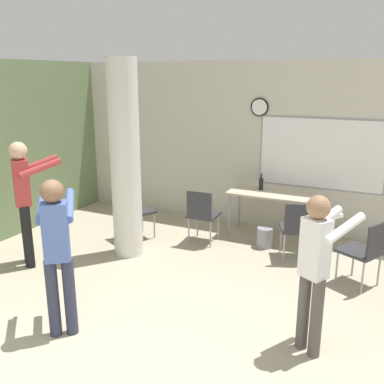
{
  "coord_description": "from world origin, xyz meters",
  "views": [
    {
      "loc": [
        2.03,
        -1.96,
        2.57
      ],
      "look_at": [
        -0.13,
        2.61,
        1.18
      ],
      "focal_mm": 40.0,
      "sensor_mm": 36.0,
      "label": 1
    }
  ],
  "objects": [
    {
      "name": "waste_bin",
      "position": [
        0.41,
        4.07,
        0.15
      ],
      "size": [
        0.24,
        0.24,
        0.31
      ],
      "color": "gray",
      "rests_on": "ground_plane"
    },
    {
      "name": "chair_table_right",
      "position": [
        0.94,
        3.8,
        0.51
      ],
      "size": [
        0.57,
        0.57,
        0.87
      ],
      "color": "#2D2D33",
      "rests_on": "ground_plane"
    },
    {
      "name": "wall_back",
      "position": [
        0.02,
        5.06,
        1.4
      ],
      "size": [
        8.0,
        0.15,
        2.8
      ],
      "color": "beige",
      "rests_on": "ground_plane"
    },
    {
      "name": "person_playing_side",
      "position": [
        1.52,
        1.76,
        0.92
      ],
      "size": [
        0.54,
        0.65,
        1.56
      ],
      "color": "#514C47",
      "rests_on": "ground_plane"
    },
    {
      "name": "chair_mid_room",
      "position": [
        1.87,
        3.34,
        0.51
      ],
      "size": [
        0.59,
        0.59,
        0.87
      ],
      "color": "#2D2D33",
      "rests_on": "ground_plane"
    },
    {
      "name": "support_pillar",
      "position": [
        -1.35,
        2.99,
        1.4
      ],
      "size": [
        0.42,
        0.42,
        2.8
      ],
      "color": "silver",
      "rests_on": "ground_plane"
    },
    {
      "name": "chair_near_pillar",
      "position": [
        -1.58,
        3.52,
        0.51
      ],
      "size": [
        0.59,
        0.59,
        0.87
      ],
      "color": "#2D2D33",
      "rests_on": "ground_plane"
    },
    {
      "name": "folding_table",
      "position": [
        0.4,
        4.51,
        0.69
      ],
      "size": [
        1.41,
        0.6,
        0.75
      ],
      "color": "beige",
      "rests_on": "ground_plane"
    },
    {
      "name": "chair_table_left",
      "position": [
        -0.52,
        3.8,
        0.51
      ],
      "size": [
        0.46,
        0.46,
        0.87
      ],
      "color": "#2D2D33",
      "rests_on": "ground_plane"
    },
    {
      "name": "bottle_on_table",
      "position": [
        0.16,
        4.64,
        0.85
      ],
      "size": [
        0.07,
        0.07,
        0.27
      ],
      "color": "black",
      "rests_on": "folding_table"
    },
    {
      "name": "person_playing_front",
      "position": [
        -0.81,
        0.98,
        0.96
      ],
      "size": [
        0.6,
        0.64,
        1.63
      ],
      "color": "#2D3347",
      "rests_on": "ground_plane"
    },
    {
      "name": "person_watching_back",
      "position": [
        -2.37,
        2.08,
        1.01
      ],
      "size": [
        0.64,
        0.68,
        1.72
      ],
      "color": "black",
      "rests_on": "ground_plane"
    }
  ]
}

